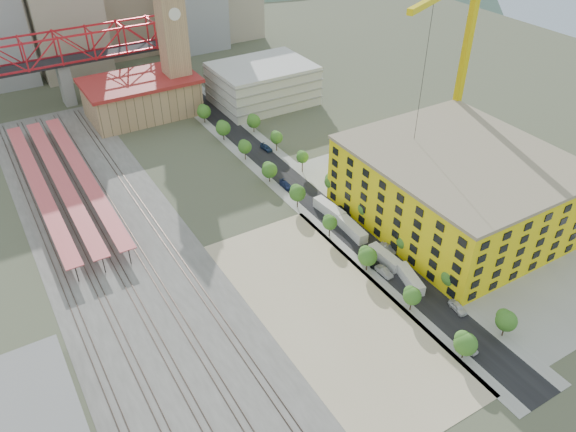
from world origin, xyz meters
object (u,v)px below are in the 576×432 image
clock_tower (172,28)px  site_trailer_b (385,257)px  tower_crane (464,36)px  site_trailer_a (410,279)px  site_trailer_d (329,209)px  construction_building (458,188)px  site_trailer_c (352,229)px  car_0 (469,347)px

clock_tower → site_trailer_b: size_ratio=5.57×
tower_crane → site_trailer_a: 68.58m
clock_tower → site_trailer_d: size_ratio=5.04×
clock_tower → construction_building: bearing=-71.2°
site_trailer_a → site_trailer_d: site_trailer_d is taller
site_trailer_d → site_trailer_b: bearing=-94.9°
site_trailer_b → clock_tower: bearing=91.9°
clock_tower → site_trailer_d: 86.70m
site_trailer_c → car_0: site_trailer_c is taller
construction_building → site_trailer_b: 27.66m
site_trailer_a → site_trailer_c: 21.50m
site_trailer_a → site_trailer_b: 8.83m
tower_crane → site_trailer_d: 58.04m
clock_tower → car_0: bearing=-87.9°
clock_tower → tower_crane: size_ratio=0.84×
site_trailer_a → site_trailer_b: size_ratio=1.00×
construction_building → car_0: bearing=-130.4°
clock_tower → site_trailer_d: bearing=-84.4°
site_trailer_c → site_trailer_a: bearing=-86.9°
site_trailer_c → tower_crane: bearing=21.9°
tower_crane → clock_tower: bearing=124.4°
tower_crane → car_0: size_ratio=14.89×
construction_building → site_trailer_a: size_ratio=5.42×
clock_tower → tower_crane: 93.67m
tower_crane → site_trailer_d: bearing=-173.6°
tower_crane → car_0: 83.38m
clock_tower → site_trailer_c: clock_tower is taller
clock_tower → construction_building: clock_tower is taller
site_trailer_a → car_0: (-3.00, -20.52, -0.57)m
construction_building → site_trailer_c: (-26.00, 7.89, -8.04)m
tower_crane → site_trailer_c: (-44.71, -15.24, -36.72)m
construction_building → site_trailer_a: 30.45m
tower_crane → site_trailer_b: (-44.71, -27.91, -36.81)m
clock_tower → site_trailer_d: (8.00, -81.90, -27.28)m
site_trailer_d → car_0: bearing=-98.2°
tower_crane → site_trailer_b: size_ratio=6.62×
site_trailer_b → site_trailer_d: 22.88m
site_trailer_b → construction_building: bearing=8.0°
car_0 → construction_building: bearing=47.2°
site_trailer_a → car_0: 20.75m
site_trailer_d → tower_crane: bearing=1.5°
construction_building → tower_crane: bearing=51.0°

